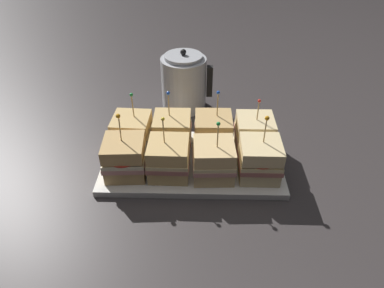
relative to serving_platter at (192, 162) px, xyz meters
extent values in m
plane|color=#383333|center=(0.00, 0.00, -0.01)|extent=(6.00, 6.00, 0.00)
cube|color=white|center=(0.00, 0.00, 0.00)|extent=(0.50, 0.27, 0.01)
cube|color=white|center=(0.00, 0.00, 0.01)|extent=(0.50, 0.27, 0.01)
cube|color=tan|center=(-0.17, -0.06, 0.03)|extent=(0.11, 0.11, 0.04)
cube|color=tan|center=(-0.17, -0.06, 0.05)|extent=(0.11, 0.11, 0.01)
cube|color=beige|center=(-0.17, -0.06, 0.06)|extent=(0.11, 0.11, 0.01)
cylinder|color=red|center=(-0.17, -0.08, 0.07)|extent=(0.07, 0.07, 0.00)
cube|color=tan|center=(-0.17, -0.06, 0.09)|extent=(0.11, 0.11, 0.04)
cylinder|color=tan|center=(-0.18, -0.05, 0.14)|extent=(0.00, 0.01, 0.08)
sphere|color=orange|center=(-0.18, -0.05, 0.18)|extent=(0.01, 0.01, 0.01)
cube|color=tan|center=(-0.06, -0.06, 0.03)|extent=(0.10, 0.10, 0.04)
cube|color=#B26B60|center=(-0.06, -0.06, 0.05)|extent=(0.11, 0.11, 0.01)
cube|color=beige|center=(-0.06, -0.06, 0.06)|extent=(0.11, 0.11, 0.01)
cube|color=#E0B771|center=(-0.06, -0.06, 0.09)|extent=(0.10, 0.10, 0.04)
cylinder|color=tan|center=(-0.07, -0.06, 0.14)|extent=(0.00, 0.01, 0.08)
sphere|color=yellow|center=(-0.07, -0.06, 0.18)|extent=(0.01, 0.01, 0.01)
cube|color=#DBB77A|center=(0.06, -0.06, 0.03)|extent=(0.11, 0.11, 0.04)
cube|color=tan|center=(0.06, -0.06, 0.05)|extent=(0.11, 0.11, 0.01)
cube|color=beige|center=(0.06, -0.06, 0.06)|extent=(0.11, 0.11, 0.01)
cube|color=#E8C281|center=(0.06, -0.06, 0.09)|extent=(0.11, 0.11, 0.04)
cylinder|color=tan|center=(0.06, -0.07, 0.14)|extent=(0.00, 0.01, 0.08)
sphere|color=green|center=(0.06, -0.07, 0.17)|extent=(0.01, 0.01, 0.01)
cube|color=beige|center=(0.18, -0.06, 0.03)|extent=(0.10, 0.10, 0.04)
cube|color=#B26B60|center=(0.18, -0.06, 0.05)|extent=(0.11, 0.11, 0.01)
cube|color=beige|center=(0.18, -0.06, 0.06)|extent=(0.11, 0.11, 0.01)
cylinder|color=red|center=(0.18, -0.08, 0.07)|extent=(0.07, 0.07, 0.00)
cube|color=beige|center=(0.18, -0.06, 0.09)|extent=(0.10, 0.10, 0.04)
cylinder|color=tan|center=(0.18, -0.05, 0.14)|extent=(0.00, 0.01, 0.08)
sphere|color=orange|center=(0.18, -0.05, 0.18)|extent=(0.01, 0.01, 0.01)
cube|color=tan|center=(-0.17, 0.06, 0.03)|extent=(0.11, 0.11, 0.04)
cube|color=#B26B60|center=(-0.17, 0.06, 0.05)|extent=(0.11, 0.11, 0.01)
cube|color=beige|center=(-0.17, 0.06, 0.06)|extent=(0.11, 0.11, 0.01)
cube|color=#E0B771|center=(-0.17, 0.06, 0.09)|extent=(0.11, 0.11, 0.04)
cylinder|color=tan|center=(-0.16, 0.06, 0.14)|extent=(0.00, 0.01, 0.08)
sphere|color=green|center=(-0.16, 0.06, 0.18)|extent=(0.01, 0.01, 0.01)
cube|color=tan|center=(-0.06, 0.06, 0.03)|extent=(0.10, 0.10, 0.04)
cube|color=tan|center=(-0.06, 0.06, 0.05)|extent=(0.11, 0.11, 0.01)
cube|color=beige|center=(-0.06, 0.06, 0.06)|extent=(0.11, 0.11, 0.01)
cylinder|color=red|center=(-0.06, 0.04, 0.07)|extent=(0.07, 0.07, 0.00)
cube|color=#E0B771|center=(-0.06, 0.06, 0.09)|extent=(0.10, 0.10, 0.04)
cylinder|color=tan|center=(-0.07, 0.07, 0.14)|extent=(0.00, 0.01, 0.08)
sphere|color=blue|center=(-0.07, 0.07, 0.18)|extent=(0.01, 0.01, 0.01)
cube|color=tan|center=(0.06, 0.06, 0.03)|extent=(0.10, 0.10, 0.04)
cube|color=tan|center=(0.06, 0.06, 0.05)|extent=(0.11, 0.11, 0.01)
cube|color=beige|center=(0.06, 0.06, 0.06)|extent=(0.11, 0.11, 0.01)
cylinder|color=red|center=(0.06, 0.04, 0.07)|extent=(0.07, 0.07, 0.00)
cube|color=tan|center=(0.06, 0.06, 0.09)|extent=(0.10, 0.10, 0.04)
cylinder|color=tan|center=(0.07, 0.07, 0.14)|extent=(0.00, 0.00, 0.08)
sphere|color=blue|center=(0.07, 0.07, 0.18)|extent=(0.01, 0.01, 0.01)
cube|color=beige|center=(0.18, 0.06, 0.03)|extent=(0.10, 0.10, 0.04)
cube|color=tan|center=(0.18, 0.06, 0.05)|extent=(0.11, 0.11, 0.01)
cube|color=beige|center=(0.18, 0.06, 0.06)|extent=(0.11, 0.11, 0.01)
cube|color=beige|center=(0.18, 0.06, 0.09)|extent=(0.10, 0.10, 0.04)
cylinder|color=tan|center=(0.18, 0.06, 0.13)|extent=(0.00, 0.00, 0.07)
sphere|color=red|center=(0.18, 0.06, 0.17)|extent=(0.01, 0.01, 0.01)
cylinder|color=#B7BABF|center=(-0.04, 0.32, 0.08)|extent=(0.15, 0.15, 0.18)
cylinder|color=#B7BABF|center=(-0.04, 0.32, 0.18)|extent=(0.13, 0.13, 0.01)
sphere|color=black|center=(-0.04, 0.32, 0.19)|extent=(0.02, 0.02, 0.02)
cube|color=black|center=(0.05, 0.32, 0.09)|extent=(0.02, 0.02, 0.11)
camera|label=1|loc=(0.02, -0.74, 0.62)|focal=32.00mm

